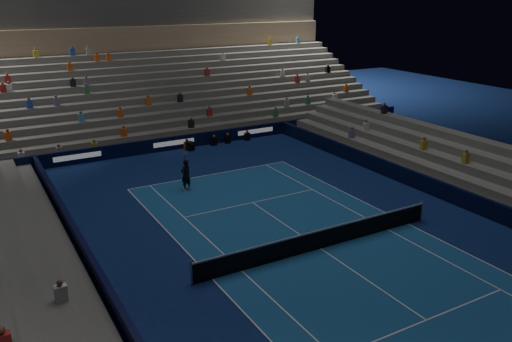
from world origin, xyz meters
name	(u,v)px	position (x,y,z in m)	size (l,w,h in m)	color
ground	(320,249)	(0.00, 0.00, 0.00)	(90.00, 90.00, 0.00)	navy
court_surface	(320,249)	(0.00, 0.00, 0.01)	(10.97, 23.77, 0.01)	#19508D
sponsor_barrier_far	(173,143)	(0.00, 18.50, 0.50)	(44.00, 0.25, 1.00)	black
sponsor_barrier_east	(465,200)	(9.70, 0.00, 0.50)	(0.25, 37.00, 1.00)	black
sponsor_barrier_west	(109,297)	(-9.70, 0.00, 0.50)	(0.25, 37.00, 1.00)	#080A33
grandstand_main	(133,86)	(0.00, 27.90, 3.38)	(44.00, 15.20, 11.20)	#5F5F5B
grandstand_east	(507,182)	(13.17, 0.00, 0.92)	(5.00, 37.00, 2.50)	slate
grandstand_west	(5,314)	(-13.17, 0.00, 0.92)	(5.00, 37.00, 2.50)	#5E5E5A
tennis_net	(321,239)	(0.00, 0.00, 0.50)	(12.90, 0.10, 1.10)	#B2B2B7
tennis_player	(186,175)	(-2.45, 10.11, 0.95)	(0.69, 0.45, 1.89)	black
broadcast_camera	(190,146)	(1.01, 17.70, 0.33)	(0.64, 1.01, 0.63)	black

